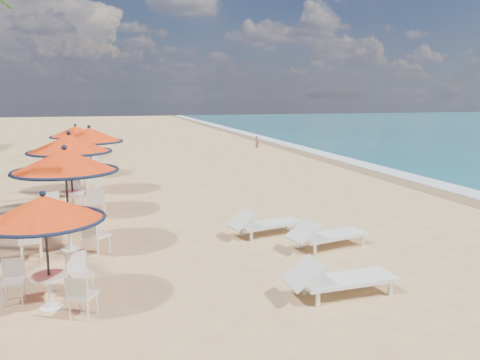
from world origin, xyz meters
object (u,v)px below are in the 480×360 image
object	(u,v)px
station_1	(65,171)
station_2	(70,154)
station_0	(46,223)
lounger_near	(337,278)
station_4	(76,138)
lounger_mid	(326,234)
lounger_far	(263,223)
station_3	(89,141)

from	to	relation	value
station_1	station_2	distance (m)	3.56
station_0	lounger_near	world-z (taller)	station_0
station_0	station_4	world-z (taller)	station_4
station_2	station_1	bearing A→B (deg)	-88.20
station_1	lounger_mid	bearing A→B (deg)	-14.14
lounger_near	lounger_mid	world-z (taller)	lounger_near
lounger_near	station_1	bearing A→B (deg)	138.24
lounger_near	lounger_far	world-z (taller)	lounger_near
station_1	lounger_near	bearing A→B (deg)	-39.72
station_1	lounger_far	bearing A→B (deg)	-0.89
station_1	lounger_far	size ratio (longest dim) A/B	1.21
station_3	lounger_mid	size ratio (longest dim) A/B	1.20
station_3	lounger_far	world-z (taller)	station_3
lounger_far	station_0	bearing A→B (deg)	-160.45
station_1	lounger_mid	xyz separation A→B (m)	(5.99, -1.51, -1.60)
station_1	lounger_far	xyz separation A→B (m)	(4.87, -0.08, -1.61)
station_3	station_4	bearing A→B (deg)	99.00
station_0	station_3	xyz separation A→B (m)	(0.42, 10.18, 0.43)
lounger_near	station_0	bearing A→B (deg)	167.30
lounger_far	lounger_mid	bearing A→B (deg)	-64.13
station_0	station_2	xyz separation A→B (m)	(-0.02, 6.71, 0.38)
lounger_near	lounger_far	size ratio (longest dim) A/B	1.02
station_3	station_0	bearing A→B (deg)	-92.34
lounger_mid	lounger_near	bearing A→B (deg)	-123.56
lounger_mid	station_2	bearing A→B (deg)	128.85
station_1	station_3	xyz separation A→B (m)	(0.33, 7.02, 0.03)
lounger_near	station_4	bearing A→B (deg)	106.98
lounger_near	station_2	bearing A→B (deg)	121.36
station_0	station_3	size ratio (longest dim) A/B	0.82
station_1	lounger_mid	world-z (taller)	station_1
station_1	station_2	world-z (taller)	station_2
station_0	station_4	bearing A→B (deg)	90.98
station_3	station_1	bearing A→B (deg)	-92.65
station_0	station_3	bearing A→B (deg)	87.66
station_4	lounger_near	distance (m)	16.25
station_3	lounger_near	xyz separation A→B (m)	(4.62, -11.13, -1.62)
station_2	lounger_mid	world-z (taller)	station_2
station_4	lounger_far	world-z (taller)	station_4
station_4	lounger_far	size ratio (longest dim) A/B	1.14
station_0	station_4	distance (m)	14.36
station_4	lounger_far	xyz separation A→B (m)	(5.20, -11.27, -1.43)
station_4	lounger_near	bearing A→B (deg)	-70.97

